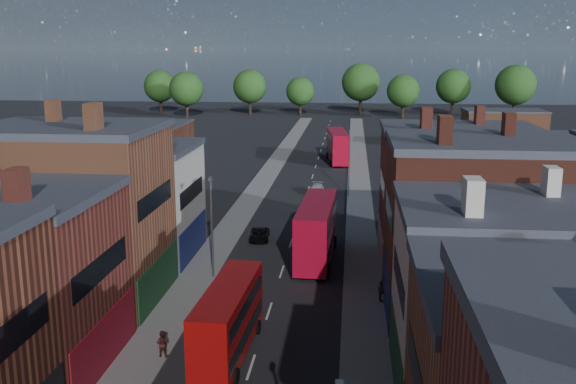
% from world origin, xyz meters
% --- Properties ---
extents(pavement_west, '(3.00, 200.00, 0.12)m').
position_xyz_m(pavement_west, '(-6.50, 50.00, 0.06)').
color(pavement_west, gray).
rests_on(pavement_west, ground).
extents(pavement_east, '(3.00, 200.00, 0.12)m').
position_xyz_m(pavement_east, '(6.50, 50.00, 0.06)').
color(pavement_east, gray).
rests_on(pavement_east, ground).
extents(lamp_post_2, '(0.25, 0.70, 8.12)m').
position_xyz_m(lamp_post_2, '(-5.20, 30.00, 4.70)').
color(lamp_post_2, slate).
rests_on(lamp_post_2, ground).
extents(lamp_post_3, '(0.25, 0.70, 8.12)m').
position_xyz_m(lamp_post_3, '(5.20, 60.00, 4.70)').
color(lamp_post_3, slate).
rests_on(lamp_post_3, ground).
extents(bus_0, '(2.80, 9.90, 4.24)m').
position_xyz_m(bus_0, '(-1.50, 17.29, 2.29)').
color(bus_0, '#9F0909').
rests_on(bus_0, ground).
extents(bus_1, '(3.26, 11.64, 4.99)m').
position_xyz_m(bus_1, '(2.61, 35.41, 2.69)').
color(bus_1, red).
rests_on(bus_1, ground).
extents(bus_2, '(3.98, 11.77, 4.98)m').
position_xyz_m(bus_2, '(3.23, 84.09, 2.69)').
color(bus_2, '#A1071E').
rests_on(bus_2, ground).
extents(car_2, '(2.05, 3.93, 1.06)m').
position_xyz_m(car_2, '(-3.06, 40.66, 0.53)').
color(car_2, black).
rests_on(car_2, ground).
extents(car_3, '(1.68, 4.06, 1.17)m').
position_xyz_m(car_3, '(1.20, 61.11, 0.59)').
color(car_3, silver).
rests_on(car_3, ground).
extents(ped_1, '(0.79, 0.48, 1.57)m').
position_xyz_m(ped_1, '(-5.30, 16.61, 0.91)').
color(ped_1, '#3E1A18').
rests_on(ped_1, pavement_west).
extents(ped_3, '(0.70, 1.00, 1.56)m').
position_xyz_m(ped_3, '(7.70, 26.20, 0.90)').
color(ped_3, '#544F48').
rests_on(ped_3, pavement_east).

